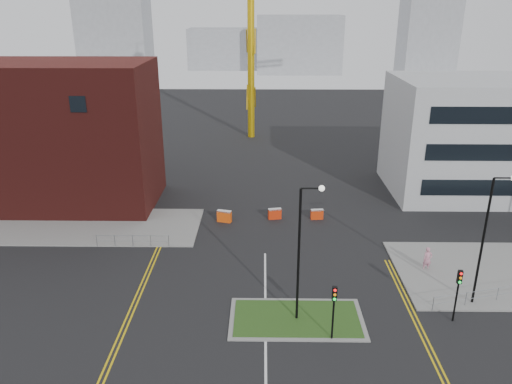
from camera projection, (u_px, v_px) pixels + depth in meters
pavement_left at (46, 226)px, 45.43m from camera, size 28.00×8.00×0.12m
island_kerb at (297, 319)px, 32.05m from camera, size 8.60×4.60×0.08m
grass_island at (297, 318)px, 32.05m from camera, size 8.00×4.00×0.12m
brick_building at (30, 137)px, 48.68m from camera, size 24.20×10.07×14.24m
streetlamp_island at (303, 244)px, 30.15m from camera, size 1.46×0.36×9.18m
streetlamp_right_near at (488, 231)px, 31.86m from camera, size 1.46×0.36×9.18m
traffic_light_island at (334, 303)px, 29.24m from camera, size 0.28×0.33×3.65m
traffic_light_right at (458, 286)px, 31.01m from camera, size 0.28×0.33×3.65m
railing_left at (133, 239)px, 41.33m from camera, size 6.05×0.05×1.10m
yellow_left_a at (134, 301)px, 34.08m from camera, size 0.12×24.00×0.01m
yellow_left_b at (138, 301)px, 34.08m from camera, size 0.12×24.00×0.01m
yellow_right_a at (423, 340)px, 30.10m from camera, size 0.12×20.00×0.01m
yellow_right_b at (428, 340)px, 30.09m from camera, size 0.12×20.00×0.01m
skyline_a at (115, 36)px, 133.46m from camera, size 18.00×12.00×22.00m
skyline_b at (299, 44)px, 143.21m from camera, size 24.00×12.00×16.00m
skyline_c at (429, 23)px, 135.95m from camera, size 14.00×12.00×28.00m
skyline_d at (238, 49)px, 153.51m from camera, size 30.00×12.00×12.00m
pedestrian at (427, 259)px, 37.62m from camera, size 0.74×0.53×1.92m
barrier_left at (224, 216)px, 46.20m from camera, size 1.39×0.77×1.11m
barrier_mid at (275, 213)px, 46.85m from camera, size 1.28×0.63×1.03m
barrier_right at (317, 214)px, 46.80m from camera, size 1.19×0.51×0.97m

